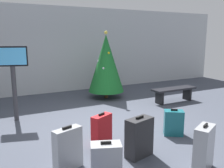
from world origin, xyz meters
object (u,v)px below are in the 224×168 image
object	(u,v)px
holiday_tree	(106,63)
suitcase_6	(102,130)
waiting_bench	(174,91)
suitcase_1	(106,163)
flight_info_kiosk	(13,71)
suitcase_3	(204,148)
suitcase_4	(68,149)
suitcase_2	(139,137)
suitcase_0	(174,123)

from	to	relation	value
holiday_tree	suitcase_6	world-z (taller)	holiday_tree
waiting_bench	holiday_tree	bearing A→B (deg)	138.77
suitcase_1	suitcase_6	distance (m)	1.26
flight_info_kiosk	suitcase_3	distance (m)	4.82
waiting_bench	suitcase_4	size ratio (longest dim) A/B	2.15
suitcase_3	suitcase_4	bearing A→B (deg)	152.15
suitcase_2	suitcase_0	bearing A→B (deg)	21.12
suitcase_1	suitcase_4	bearing A→B (deg)	123.84
flight_info_kiosk	waiting_bench	bearing A→B (deg)	-5.68
suitcase_0	suitcase_2	distance (m)	1.33
suitcase_1	suitcase_0	bearing A→B (deg)	23.31
waiting_bench	suitcase_6	distance (m)	4.07
waiting_bench	flight_info_kiosk	bearing A→B (deg)	174.32
suitcase_3	waiting_bench	bearing A→B (deg)	54.88
holiday_tree	suitcase_6	bearing A→B (deg)	-117.28
waiting_bench	suitcase_0	size ratio (longest dim) A/B	2.66
flight_info_kiosk	suitcase_1	size ratio (longest dim) A/B	3.00
holiday_tree	suitcase_3	bearing A→B (deg)	-97.81
holiday_tree	suitcase_2	bearing A→B (deg)	-108.12
waiting_bench	suitcase_0	xyz separation A→B (m)	(-1.93, -2.18, -0.08)
holiday_tree	suitcase_1	xyz separation A→B (m)	(-2.27, -4.66, -0.95)
suitcase_2	suitcase_4	world-z (taller)	suitcase_2
holiday_tree	flight_info_kiosk	bearing A→B (deg)	-161.31
suitcase_1	suitcase_6	world-z (taller)	suitcase_6
suitcase_2	suitcase_6	distance (m)	0.84
suitcase_3	holiday_tree	bearing A→B (deg)	82.19
waiting_bench	suitcase_3	world-z (taller)	suitcase_3
suitcase_3	flight_info_kiosk	bearing A→B (deg)	121.54
suitcase_4	suitcase_3	bearing A→B (deg)	-27.85
flight_info_kiosk	holiday_tree	bearing A→B (deg)	18.69
suitcase_1	suitcase_4	distance (m)	0.73
flight_info_kiosk	suitcase_2	size ratio (longest dim) A/B	2.53
suitcase_6	suitcase_0	bearing A→B (deg)	-8.66
suitcase_4	suitcase_6	xyz separation A→B (m)	(0.88, 0.56, -0.04)
holiday_tree	suitcase_6	distance (m)	4.04
flight_info_kiosk	suitcase_6	size ratio (longest dim) A/B	2.86
holiday_tree	suitcase_4	bearing A→B (deg)	-123.46
holiday_tree	suitcase_3	world-z (taller)	holiday_tree
holiday_tree	suitcase_2	distance (m)	4.53
suitcase_1	suitcase_3	bearing A→B (deg)	-15.58
holiday_tree	flight_info_kiosk	xyz separation A→B (m)	(-3.17, -1.07, 0.07)
suitcase_2	suitcase_4	bearing A→B (deg)	172.58
suitcase_0	suitcase_2	xyz separation A→B (m)	(-1.24, -0.48, 0.08)
holiday_tree	suitcase_1	world-z (taller)	holiday_tree
holiday_tree	suitcase_4	world-z (taller)	holiday_tree
suitcase_1	waiting_bench	bearing A→B (deg)	37.34
flight_info_kiosk	suitcase_6	xyz separation A→B (m)	(1.37, -2.42, -1.01)
suitcase_1	suitcase_2	world-z (taller)	suitcase_2
suitcase_0	suitcase_6	bearing A→B (deg)	171.34
suitcase_3	suitcase_2	bearing A→B (deg)	127.88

